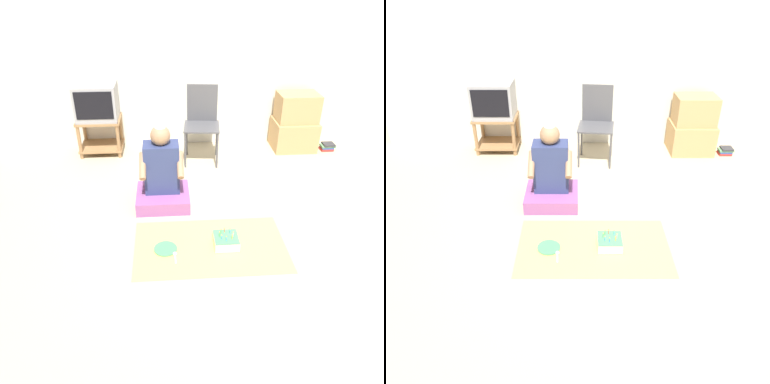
% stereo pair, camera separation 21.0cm
% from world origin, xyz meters
% --- Properties ---
extents(ground_plane, '(16.00, 16.00, 0.00)m').
position_xyz_m(ground_plane, '(0.00, 0.00, 0.00)').
color(ground_plane, tan).
extents(wall_back, '(6.40, 0.06, 2.55)m').
position_xyz_m(wall_back, '(0.00, 2.27, 1.27)').
color(wall_back, beige).
rests_on(wall_back, ground_plane).
extents(tv_stand, '(0.55, 0.44, 0.47)m').
position_xyz_m(tv_stand, '(-1.63, 2.02, 0.28)').
color(tv_stand, '#997047').
rests_on(tv_stand, ground_plane).
extents(tv, '(0.51, 0.43, 0.44)m').
position_xyz_m(tv, '(-1.63, 2.03, 0.69)').
color(tv, '#99999E').
rests_on(tv, tv_stand).
extents(folding_chair, '(0.47, 0.45, 0.93)m').
position_xyz_m(folding_chair, '(-0.33, 1.74, 0.54)').
color(folding_chair, '#4C4C51').
rests_on(folding_chair, ground_plane).
extents(cardboard_box_stack, '(0.56, 0.47, 0.75)m').
position_xyz_m(cardboard_box_stack, '(0.94, 1.98, 0.35)').
color(cardboard_box_stack, tan).
rests_on(cardboard_box_stack, ground_plane).
extents(book_pile, '(0.19, 0.14, 0.10)m').
position_xyz_m(book_pile, '(1.39, 1.86, 0.05)').
color(book_pile, '#B72D28').
rests_on(book_pile, ground_plane).
extents(person_seated, '(0.54, 0.49, 0.92)m').
position_xyz_m(person_seated, '(-0.83, 0.72, 0.30)').
color(person_seated, '#8C4C8C').
rests_on(person_seated, ground_plane).
extents(party_cloth, '(1.35, 0.80, 0.01)m').
position_xyz_m(party_cloth, '(-0.42, -0.04, 0.00)').
color(party_cloth, '#EAD666').
rests_on(party_cloth, ground_plane).
extents(birthday_cake, '(0.22, 0.22, 0.15)m').
position_xyz_m(birthday_cake, '(-0.27, -0.04, 0.05)').
color(birthday_cake, '#F4E0C6').
rests_on(birthday_cake, party_cloth).
extents(paper_plate, '(0.21, 0.21, 0.01)m').
position_xyz_m(paper_plate, '(-0.81, -0.06, 0.01)').
color(paper_plate, '#4CB266').
rests_on(paper_plate, party_cloth).
extents(plastic_spoon_near, '(0.04, 0.15, 0.01)m').
position_xyz_m(plastic_spoon_near, '(-0.73, -0.15, 0.01)').
color(plastic_spoon_near, white).
rests_on(plastic_spoon_near, party_cloth).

